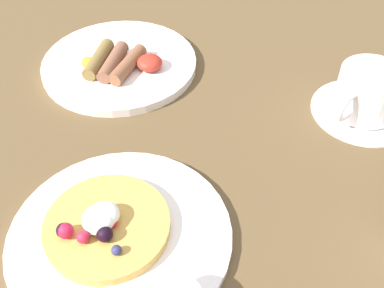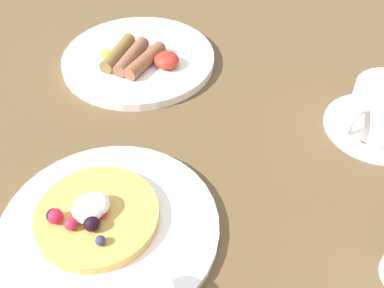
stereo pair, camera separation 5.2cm
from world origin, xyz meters
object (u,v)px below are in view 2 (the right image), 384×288
object	(u,v)px
pancake_plate	(109,227)
coffee_saucer	(377,126)
coffee_cup	(384,107)
breakfast_plate	(139,59)

from	to	relation	value
pancake_plate	coffee_saucer	size ratio (longest dim) A/B	1.69
coffee_saucer	coffee_cup	size ratio (longest dim) A/B	1.26
pancake_plate	breakfast_plate	distance (cm)	32.43
breakfast_plate	coffee_cup	world-z (taller)	coffee_cup
breakfast_plate	coffee_saucer	size ratio (longest dim) A/B	1.68
pancake_plate	coffee_saucer	world-z (taller)	pancake_plate
pancake_plate	breakfast_plate	bearing A→B (deg)	117.32
breakfast_plate	pancake_plate	bearing A→B (deg)	-62.68
pancake_plate	coffee_cup	size ratio (longest dim) A/B	2.12
coffee_cup	coffee_saucer	bearing A→B (deg)	64.40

